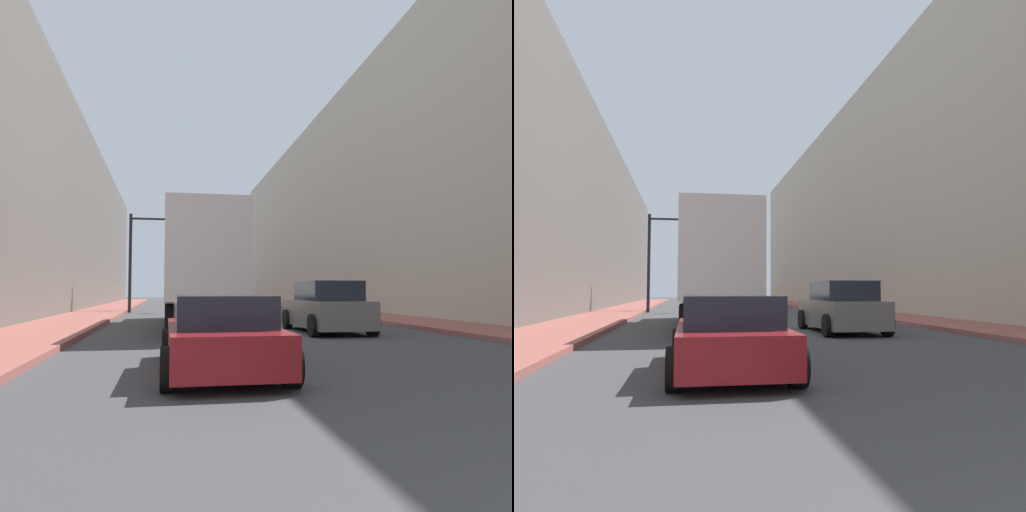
% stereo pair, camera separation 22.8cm
% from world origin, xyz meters
% --- Properties ---
extents(sidewalk_right, '(3.04, 80.00, 0.15)m').
position_xyz_m(sidewalk_right, '(7.17, 30.00, 0.07)').
color(sidewalk_right, '#9E564C').
rests_on(sidewalk_right, ground).
extents(sidewalk_left, '(3.04, 80.00, 0.15)m').
position_xyz_m(sidewalk_left, '(-7.17, 30.00, 0.07)').
color(sidewalk_left, '#9E564C').
rests_on(sidewalk_left, ground).
extents(building_right, '(6.00, 80.00, 15.61)m').
position_xyz_m(building_right, '(11.70, 30.00, 7.80)').
color(building_right, '#BCB29E').
rests_on(building_right, ground).
extents(building_left, '(6.00, 80.00, 12.76)m').
position_xyz_m(building_left, '(-11.70, 30.00, 6.38)').
color(building_left, '#66605B').
rests_on(building_left, ground).
extents(semi_truck, '(2.41, 12.75, 4.06)m').
position_xyz_m(semi_truck, '(-2.10, 19.12, 2.29)').
color(semi_truck, silver).
rests_on(semi_truck, ground).
extents(sedan_car, '(2.01, 4.49, 1.33)m').
position_xyz_m(sedan_car, '(-2.31, 8.07, 0.64)').
color(sedan_car, maroon).
rests_on(sedan_car, ground).
extents(suv_car, '(2.14, 4.64, 1.72)m').
position_xyz_m(suv_car, '(2.12, 15.61, 0.81)').
color(suv_car, slate).
rests_on(suv_car, ground).
extents(traffic_signal_gantry, '(6.99, 0.35, 6.28)m').
position_xyz_m(traffic_signal_gantry, '(-3.82, 31.79, 4.38)').
color(traffic_signal_gantry, black).
rests_on(traffic_signal_gantry, ground).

